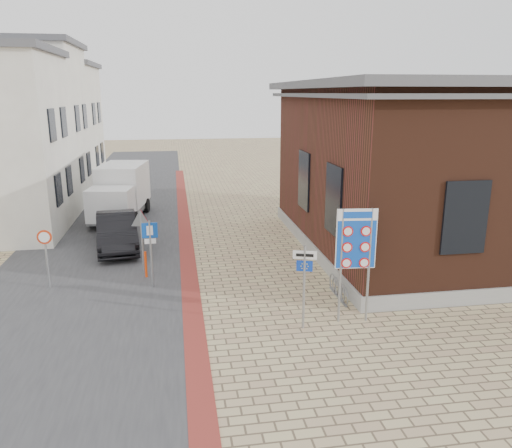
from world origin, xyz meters
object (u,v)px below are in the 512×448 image
object	(u,v)px
sedan	(117,231)
parking_sign	(150,243)
box_truck	(121,192)
bollard	(146,265)
border_sign	(356,241)
essen_sign	(304,274)

from	to	relation	value
sedan	parking_sign	distance (m)	4.98
box_truck	parking_sign	world-z (taller)	box_truck
sedan	box_truck	distance (m)	5.34
bollard	border_sign	bearing A→B (deg)	-36.87
essen_sign	box_truck	bearing A→B (deg)	132.05
border_sign	bollard	distance (m)	7.74
essen_sign	bollard	size ratio (longest dim) A/B	2.48
sedan	parking_sign	xyz separation A→B (m)	(1.60, -4.64, 0.81)
bollard	parking_sign	bearing A→B (deg)	-75.14
essen_sign	parking_sign	xyz separation A→B (m)	(-4.24, 3.73, -0.02)
sedan	box_truck	bearing A→B (deg)	85.91
parking_sign	bollard	bearing A→B (deg)	102.13
border_sign	bollard	xyz separation A→B (m)	(-6.00, 4.50, -1.91)
border_sign	parking_sign	distance (m)	6.80
essen_sign	bollard	world-z (taller)	essen_sign
sedan	box_truck	size ratio (longest dim) A/B	0.83
border_sign	bollard	world-z (taller)	border_sign
box_truck	essen_sign	distance (m)	14.99
sedan	parking_sign	size ratio (longest dim) A/B	1.96
parking_sign	border_sign	bearing A→B (deg)	-34.33
box_truck	bollard	xyz separation A→B (m)	(1.66, -8.96, -0.93)
essen_sign	parking_sign	bearing A→B (deg)	156.43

